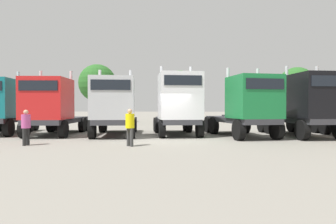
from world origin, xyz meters
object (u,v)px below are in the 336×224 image
(semi_truck_red, at_px, (52,106))
(semi_truck_green, at_px, (248,106))
(semi_truck_white, at_px, (178,104))
(semi_truck_black, at_px, (309,105))
(semi_truck_silver, at_px, (114,106))
(visitor_with_camera, at_px, (26,125))
(visitor_in_hivis, at_px, (130,125))

(semi_truck_red, height_order, semi_truck_green, semi_truck_green)
(semi_truck_white, relative_size, semi_truck_black, 0.93)
(semi_truck_green, bearing_deg, semi_truck_red, -105.83)
(semi_truck_white, xyz_separation_m, semi_truck_black, (7.53, -0.34, -0.07))
(semi_truck_red, relative_size, semi_truck_silver, 0.98)
(semi_truck_white, bearing_deg, semi_truck_silver, -91.87)
(semi_truck_red, relative_size, semi_truck_green, 1.00)
(visitor_with_camera, bearing_deg, semi_truck_silver, 55.63)
(semi_truck_silver, distance_m, semi_truck_white, 3.87)
(semi_truck_silver, bearing_deg, visitor_with_camera, -44.06)
(semi_truck_red, bearing_deg, visitor_with_camera, 5.82)
(semi_truck_green, bearing_deg, visitor_with_camera, -84.11)
(semi_truck_black, xyz_separation_m, visitor_with_camera, (-14.23, -4.74, -0.96))
(visitor_with_camera, bearing_deg, semi_truck_red, 101.85)
(semi_truck_green, xyz_separation_m, visitor_in_hivis, (-5.92, -4.24, -0.85))
(semi_truck_silver, height_order, semi_truck_white, semi_truck_white)
(semi_truck_silver, distance_m, semi_truck_black, 11.34)
(semi_truck_black, relative_size, visitor_in_hivis, 3.94)
(semi_truck_white, relative_size, visitor_with_camera, 3.76)
(semi_truck_white, xyz_separation_m, visitor_in_hivis, (-1.88, -4.91, -1.00))
(semi_truck_white, height_order, semi_truck_green, semi_truck_white)
(semi_truck_silver, bearing_deg, semi_truck_white, 89.54)
(semi_truck_red, xyz_separation_m, semi_truck_silver, (3.87, 0.10, 0.01))
(semi_truck_red, bearing_deg, semi_truck_white, 88.86)
(semi_truck_white, distance_m, semi_truck_green, 4.10)
(visitor_in_hivis, xyz_separation_m, visitor_with_camera, (-4.82, -0.17, -0.03))
(semi_truck_white, xyz_separation_m, visitor_with_camera, (-6.70, -5.07, -1.03))
(semi_truck_green, relative_size, visitor_in_hivis, 3.94)
(semi_truck_white, height_order, visitor_in_hivis, semi_truck_white)
(visitor_with_camera, bearing_deg, semi_truck_green, 21.35)
(semi_truck_silver, bearing_deg, semi_truck_black, 81.10)
(visitor_in_hivis, relative_size, visitor_with_camera, 1.03)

